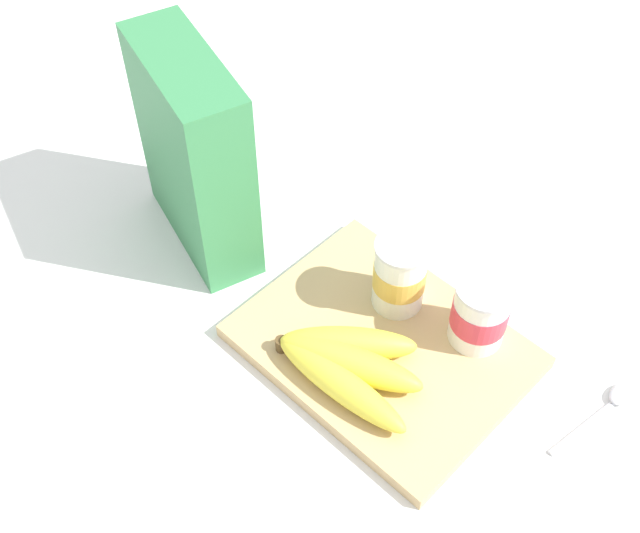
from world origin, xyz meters
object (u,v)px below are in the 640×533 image
(yogurt_cup_back, at_px, (480,312))
(yogurt_cup_front, at_px, (400,274))
(cereal_box, at_px, (195,155))
(spoon, at_px, (606,407))
(banana_bunch, at_px, (347,363))
(cutting_board, at_px, (383,347))

(yogurt_cup_back, bearing_deg, yogurt_cup_front, -166.28)
(cereal_box, bearing_deg, spoon, -148.52)
(yogurt_cup_front, relative_size, banana_bunch, 0.53)
(banana_bunch, relative_size, spoon, 1.39)
(banana_bunch, bearing_deg, yogurt_cup_front, 102.57)
(cutting_board, relative_size, cereal_box, 1.15)
(cutting_board, distance_m, spoon, 0.25)
(cutting_board, height_order, yogurt_cup_back, yogurt_cup_back)
(cutting_board, bearing_deg, cereal_box, -176.30)
(spoon, bearing_deg, yogurt_cup_front, -167.61)
(spoon, bearing_deg, banana_bunch, -143.23)
(yogurt_cup_back, relative_size, banana_bunch, 0.48)
(cereal_box, height_order, yogurt_cup_front, cereal_box)
(banana_bunch, distance_m, spoon, 0.29)
(yogurt_cup_front, height_order, spoon, yogurt_cup_front)
(cereal_box, relative_size, yogurt_cup_front, 2.72)
(yogurt_cup_front, bearing_deg, cutting_board, -63.10)
(yogurt_cup_front, distance_m, yogurt_cup_back, 0.10)
(cutting_board, xyz_separation_m, banana_bunch, (-0.00, -0.06, 0.03))
(cereal_box, distance_m, spoon, 0.55)
(yogurt_cup_front, height_order, banana_bunch, yogurt_cup_front)
(cutting_board, xyz_separation_m, cereal_box, (-0.29, -0.02, 0.12))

